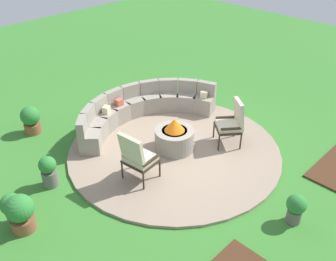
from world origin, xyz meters
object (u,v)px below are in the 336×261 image
object	(u,v)px
curved_stone_bench	(141,109)
lounge_chair_front_left	(137,156)
potted_plant_1	(49,171)
lounge_chair_front_right	(232,122)
fire_pit	(174,137)
potted_plant_2	(20,212)
potted_plant_4	(12,207)
potted_plant_3	(296,207)
potted_plant_0	(31,119)

from	to	relation	value
curved_stone_bench	lounge_chair_front_left	xyz separation A→B (m)	(-1.61, -1.71, 0.26)
potted_plant_1	lounge_chair_front_right	bearing A→B (deg)	-24.82
fire_pit	potted_plant_2	world-z (taller)	fire_pit
lounge_chair_front_left	potted_plant_4	xyz separation A→B (m)	(-2.26, 0.69, -0.26)
potted_plant_3	potted_plant_4	bearing A→B (deg)	135.02
lounge_chair_front_right	potted_plant_2	size ratio (longest dim) A/B	1.52
potted_plant_0	lounge_chair_front_left	bearing A→B (deg)	-80.25
lounge_chair_front_left	potted_plant_3	distance (m)	3.03
fire_pit	lounge_chair_front_left	distance (m)	1.34
potted_plant_1	potted_plant_2	xyz separation A→B (m)	(-0.94, -0.70, 0.03)
fire_pit	potted_plant_4	bearing A→B (deg)	172.76
fire_pit	potted_plant_4	size ratio (longest dim) A/B	1.37
lounge_chair_front_right	potted_plant_0	xyz separation A→B (m)	(-2.92, 3.75, -0.25)
potted_plant_2	potted_plant_0	bearing A→B (deg)	58.88
potted_plant_1	potted_plant_3	xyz separation A→B (m)	(2.49, -3.94, -0.02)
curved_stone_bench	potted_plant_0	xyz separation A→B (m)	(-2.17, 1.52, -0.01)
fire_pit	potted_plant_3	distance (m)	3.01
potted_plant_0	fire_pit	bearing A→B (deg)	-58.27
potted_plant_3	fire_pit	bearing A→B (deg)	88.15
lounge_chair_front_right	potted_plant_3	bearing A→B (deg)	-168.24
potted_plant_1	potted_plant_2	size ratio (longest dim) A/B	0.94
potted_plant_0	potted_plant_3	distance (m)	6.25
curved_stone_bench	lounge_chair_front_right	size ratio (longest dim) A/B	3.42
fire_pit	curved_stone_bench	size ratio (longest dim) A/B	0.23
lounge_chair_front_right	potted_plant_2	bearing A→B (deg)	117.11
curved_stone_bench	potted_plant_0	world-z (taller)	curved_stone_bench
potted_plant_2	potted_plant_3	world-z (taller)	potted_plant_2
potted_plant_0	potted_plant_4	bearing A→B (deg)	-123.87
fire_pit	potted_plant_0	size ratio (longest dim) A/B	1.26
lounge_chair_front_right	potted_plant_3	distance (m)	2.55
fire_pit	potted_plant_1	world-z (taller)	fire_pit
fire_pit	lounge_chair_front_left	bearing A→B (deg)	-169.64
potted_plant_2	potted_plant_4	xyz separation A→B (m)	(-0.04, 0.22, -0.01)
potted_plant_1	potted_plant_3	world-z (taller)	potted_plant_1
lounge_chair_front_left	lounge_chair_front_right	bearing A→B (deg)	70.63
lounge_chair_front_left	potted_plant_1	world-z (taller)	lounge_chair_front_left
curved_stone_bench	potted_plant_1	xyz separation A→B (m)	(-2.90, -0.54, -0.02)
curved_stone_bench	potted_plant_2	xyz separation A→B (m)	(-3.84, -1.24, 0.01)
potted_plant_1	potted_plant_3	size ratio (longest dim) A/B	1.15
fire_pit	curved_stone_bench	xyz separation A→B (m)	(0.32, 1.47, 0.01)
potted_plant_0	potted_plant_3	world-z (taller)	potted_plant_0
potted_plant_2	potted_plant_4	distance (m)	0.23
lounge_chair_front_right	potted_plant_1	bearing A→B (deg)	104.43
potted_plant_1	lounge_chair_front_left	bearing A→B (deg)	-42.19
curved_stone_bench	potted_plant_4	xyz separation A→B (m)	(-3.88, -1.02, -0.01)
potted_plant_2	potted_plant_4	bearing A→B (deg)	99.46
lounge_chair_front_left	lounge_chair_front_right	distance (m)	2.42
potted_plant_2	lounge_chair_front_right	bearing A→B (deg)	-12.14
potted_plant_0	potted_plant_1	world-z (taller)	potted_plant_0
potted_plant_0	lounge_chair_front_right	bearing A→B (deg)	-52.09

